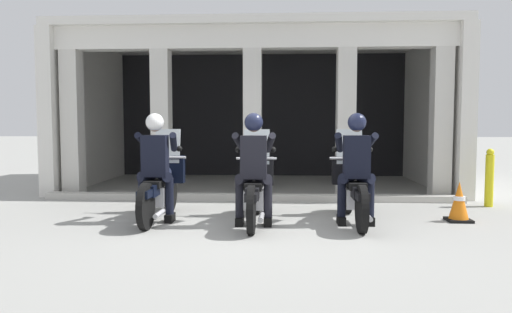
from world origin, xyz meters
TOP-DOWN VIEW (x-y plane):
  - ground_plane at (0.00, 3.00)m, footprint 80.00×80.00m
  - station_building at (-0.19, 4.80)m, footprint 8.30×4.44m
  - kerb_strip at (-0.19, 2.13)m, footprint 7.80×0.24m
  - motorcycle_left at (-1.44, 0.43)m, footprint 0.62×2.04m
  - police_officer_left at (-1.44, 0.15)m, footprint 0.63×0.61m
  - motorcycle_center at (0.00, 0.26)m, footprint 0.62×2.04m
  - police_officer_center at (0.00, -0.02)m, footprint 0.63×0.61m
  - motorcycle_right at (1.44, 0.39)m, footprint 0.62×2.04m
  - police_officer_right at (1.44, 0.11)m, footprint 0.63×0.61m
  - traffic_cone_flank at (2.99, 0.42)m, footprint 0.34×0.34m
  - bollard_kerbside at (3.97, 1.72)m, footprint 0.14×0.14m

SIDE VIEW (x-z plane):
  - ground_plane at x=0.00m, z-range 0.00..0.00m
  - kerb_strip at x=-0.19m, z-range 0.00..0.12m
  - traffic_cone_flank at x=2.99m, z-range -0.01..0.58m
  - bollard_kerbside at x=3.97m, z-range 0.00..1.00m
  - motorcycle_left at x=-1.44m, z-range -0.17..1.17m
  - motorcycle_center at x=0.00m, z-range -0.17..1.17m
  - motorcycle_right at x=1.44m, z-range -0.17..1.17m
  - police_officer_left at x=-1.44m, z-range 0.15..1.73m
  - police_officer_center at x=0.00m, z-range 0.15..1.73m
  - police_officer_right at x=1.44m, z-range 0.15..1.73m
  - station_building at x=-0.19m, z-range 0.40..3.86m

